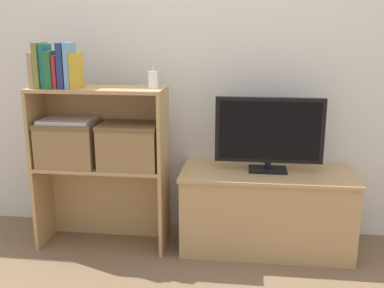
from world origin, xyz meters
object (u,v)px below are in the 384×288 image
(book_olive, at_px, (41,65))
(storage_basket_left, at_px, (69,142))
(book_forest, at_px, (52,69))
(book_teal, at_px, (46,66))
(laptop, at_px, (67,120))
(book_crimson, at_px, (58,72))
(tv_stand, at_px, (266,209))
(book_skyblue, at_px, (70,66))
(tv, at_px, (269,132))
(book_tan, at_px, (35,70))
(baby_monitor, at_px, (153,80))
(book_navy, at_px, (64,66))
(storage_basket_right, at_px, (130,144))
(book_mustard, at_px, (76,71))

(book_olive, relative_size, storage_basket_left, 0.73)
(book_olive, bearing_deg, book_forest, 0.00)
(book_teal, relative_size, laptop, 0.80)
(book_crimson, bearing_deg, laptop, 49.15)
(tv_stand, bearing_deg, book_skyblue, -173.67)
(tv, relative_size, book_tan, 3.12)
(book_skyblue, distance_m, baby_monitor, 0.47)
(book_olive, relative_size, book_navy, 1.01)
(book_tan, relative_size, book_olive, 0.79)
(storage_basket_right, distance_m, laptop, 0.39)
(book_forest, relative_size, storage_basket_right, 0.60)
(storage_basket_left, bearing_deg, book_mustard, -17.50)
(book_navy, height_order, book_mustard, book_navy)
(book_tan, relative_size, storage_basket_right, 0.57)
(book_olive, height_order, book_navy, book_olive)
(book_navy, xyz_separation_m, laptop, (-0.01, 0.03, -0.32))
(book_crimson, bearing_deg, tv_stand, 5.95)
(book_tan, xyz_separation_m, book_olive, (0.04, 0.00, 0.03))
(tv_stand, xyz_separation_m, book_forest, (-1.22, -0.12, 0.83))
(tv, relative_size, book_teal, 2.55)
(book_teal, distance_m, laptop, 0.33)
(storage_basket_right, bearing_deg, book_olive, -176.93)
(tv, distance_m, book_mustard, 1.15)
(book_teal, distance_m, book_skyblue, 0.14)
(tv_stand, bearing_deg, storage_basket_right, -173.03)
(book_olive, xyz_separation_m, laptop, (0.12, 0.03, -0.32))
(book_tan, distance_m, book_olive, 0.05)
(book_mustard, height_order, storage_basket_left, book_mustard)
(tv_stand, height_order, baby_monitor, baby_monitor)
(book_skyblue, bearing_deg, book_navy, 180.00)
(book_crimson, xyz_separation_m, storage_basket_left, (0.02, 0.03, -0.41))
(book_forest, bearing_deg, baby_monitor, 4.16)
(book_tan, relative_size, book_skyblue, 0.79)
(book_tan, bearing_deg, book_crimson, 0.00)
(tv, relative_size, baby_monitor, 4.95)
(tv, height_order, storage_basket_right, tv)
(book_forest, xyz_separation_m, book_skyblue, (0.11, 0.00, 0.02))
(book_forest, height_order, book_navy, book_navy)
(book_mustard, distance_m, storage_basket_left, 0.43)
(book_navy, bearing_deg, book_teal, 180.00)
(tv_stand, relative_size, book_crimson, 5.51)
(book_forest, height_order, baby_monitor, book_forest)
(book_mustard, relative_size, laptop, 0.64)
(book_tan, bearing_deg, book_olive, 0.00)
(book_crimson, height_order, storage_basket_right, book_crimson)
(tv_stand, distance_m, baby_monitor, 1.02)
(tv, bearing_deg, book_mustard, -173.55)
(book_teal, height_order, storage_basket_left, book_teal)
(tv, relative_size, book_skyblue, 2.46)
(book_tan, relative_size, book_mustard, 1.02)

